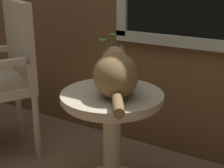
{
  "coord_description": "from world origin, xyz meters",
  "views": [
    {
      "loc": [
        1.14,
        -1.34,
        1.21
      ],
      "look_at": [
        0.27,
        0.07,
        0.66
      ],
      "focal_mm": 53.17,
      "sensor_mm": 36.0,
      "label": 1
    }
  ],
  "objects_px": {
    "wicker_chair": "(3,71)",
    "pewter_vase_with_ivy": "(110,72)",
    "cat": "(116,73)",
    "wicker_side_table": "(112,127)"
  },
  "relations": [
    {
      "from": "wicker_side_table",
      "to": "pewter_vase_with_ivy",
      "type": "distance_m",
      "value": 0.3
    },
    {
      "from": "cat",
      "to": "pewter_vase_with_ivy",
      "type": "relative_size",
      "value": 1.77
    },
    {
      "from": "wicker_side_table",
      "to": "cat",
      "type": "xyz_separation_m",
      "value": [
        0.03,
        -0.02,
        0.32
      ]
    },
    {
      "from": "wicker_side_table",
      "to": "pewter_vase_with_ivy",
      "type": "relative_size",
      "value": 2.13
    },
    {
      "from": "wicker_side_table",
      "to": "wicker_chair",
      "type": "bearing_deg",
      "value": 177.75
    },
    {
      "from": "wicker_chair",
      "to": "pewter_vase_with_ivy",
      "type": "height_order",
      "value": "wicker_chair"
    },
    {
      "from": "wicker_chair",
      "to": "cat",
      "type": "height_order",
      "value": "wicker_chair"
    },
    {
      "from": "wicker_chair",
      "to": "pewter_vase_with_ivy",
      "type": "xyz_separation_m",
      "value": [
        0.82,
        0.05,
        0.11
      ]
    },
    {
      "from": "cat",
      "to": "wicker_side_table",
      "type": "bearing_deg",
      "value": 151.3
    },
    {
      "from": "cat",
      "to": "wicker_chair",
      "type": "bearing_deg",
      "value": 176.72
    }
  ]
}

